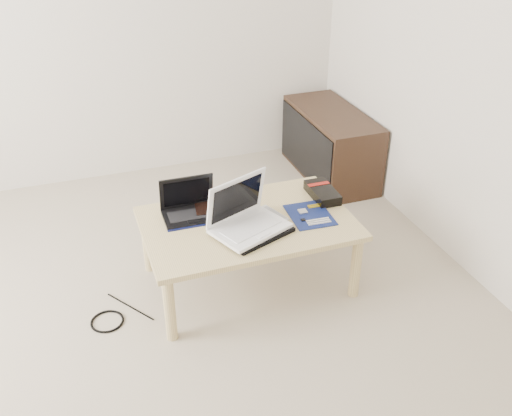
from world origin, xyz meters
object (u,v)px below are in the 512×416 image
object	(u,v)px
gpu_box	(322,193)
white_laptop	(245,218)
media_cabinet	(329,144)
netbook	(189,208)
coffee_table	(248,229)

from	to	relation	value
gpu_box	white_laptop	bearing A→B (deg)	-160.36
media_cabinet	netbook	size ratio (longest dim) A/B	3.06
gpu_box	media_cabinet	bearing A→B (deg)	61.36
white_laptop	gpu_box	bearing A→B (deg)	19.64
netbook	media_cabinet	bearing A→B (deg)	34.80
media_cabinet	netbook	bearing A→B (deg)	-145.20
netbook	white_laptop	world-z (taller)	white_laptop
netbook	coffee_table	bearing A→B (deg)	-30.51
coffee_table	gpu_box	bearing A→B (deg)	12.31
netbook	gpu_box	size ratio (longest dim) A/B	1.15
gpu_box	netbook	bearing A→B (deg)	175.71
media_cabinet	white_laptop	size ratio (longest dim) A/B	2.06
media_cabinet	netbook	distance (m)	1.55
coffee_table	white_laptop	world-z (taller)	white_laptop
netbook	white_laptop	bearing A→B (deg)	-45.98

